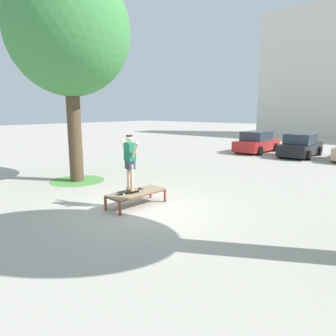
{
  "coord_description": "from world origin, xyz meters",
  "views": [
    {
      "loc": [
        6.46,
        -6.27,
        2.95
      ],
      "look_at": [
        -0.34,
        1.51,
        1.0
      ],
      "focal_mm": 32.56,
      "sensor_mm": 36.0,
      "label": 1
    }
  ],
  "objects": [
    {
      "name": "car_black",
      "position": [
        -0.04,
        14.26,
        0.69
      ],
      "size": [
        1.99,
        4.24,
        1.5
      ],
      "color": "black",
      "rests_on": "ground"
    },
    {
      "name": "skateboard",
      "position": [
        -0.35,
        -0.22,
        0.54
      ],
      "size": [
        0.37,
        0.82,
        0.09
      ],
      "color": "black",
      "rests_on": "skate_box"
    },
    {
      "name": "grass_patch_near_left",
      "position": [
        -4.82,
        0.73,
        0.0
      ],
      "size": [
        2.28,
        2.28,
        0.01
      ],
      "primitive_type": "cylinder",
      "color": "#519342",
      "rests_on": "ground"
    },
    {
      "name": "ground_plane",
      "position": [
        0.0,
        0.0,
        0.0
      ],
      "size": [
        120.0,
        120.0,
        0.0
      ],
      "primitive_type": "plane",
      "color": "#B2AA9E"
    },
    {
      "name": "tree_near_left",
      "position": [
        -4.82,
        0.73,
        5.98
      ],
      "size": [
        4.79,
        4.79,
        8.54
      ],
      "color": "brown",
      "rests_on": "ground"
    },
    {
      "name": "skater",
      "position": [
        -0.35,
        -0.22,
        1.53
      ],
      "size": [
        0.99,
        0.34,
        1.69
      ],
      "color": "beige",
      "rests_on": "skateboard"
    },
    {
      "name": "car_red",
      "position": [
        -3.11,
        14.37,
        0.69
      ],
      "size": [
        1.96,
        4.22,
        1.5
      ],
      "color": "red",
      "rests_on": "ground"
    },
    {
      "name": "skate_box",
      "position": [
        -0.34,
        0.01,
        0.41
      ],
      "size": [
        0.85,
        1.93,
        0.46
      ],
      "color": "brown",
      "rests_on": "ground"
    }
  ]
}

